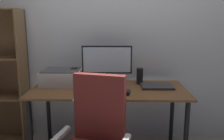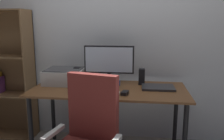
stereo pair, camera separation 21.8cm
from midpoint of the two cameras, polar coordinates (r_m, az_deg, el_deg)
The scene contains 11 objects.
back_wall at distance 2.79m, azimuth -2.67°, elevation 9.61°, with size 6.40×0.10×2.60m, color silver.
desk at distance 2.39m, azimuth -3.43°, elevation -6.51°, with size 1.54×0.69×0.74m.
monitor at distance 2.51m, azimuth -3.72°, elevation 1.93°, with size 0.53×0.20×0.41m.
keyboard at distance 2.17m, azimuth -4.49°, elevation -5.72°, with size 0.29×0.11×0.02m, color silver.
mouse at distance 2.17m, azimuth 0.70°, elevation -5.50°, with size 0.06×0.10×0.03m, color black.
coffee_mug at distance 2.38m, azimuth -2.11°, elevation -3.23°, with size 0.10×0.08×0.09m.
laptop at distance 2.43m, azimuth 8.26°, elevation -3.93°, with size 0.32×0.23×0.02m, color #2D2D30.
speaker_left at distance 2.59m, azimuth -11.45°, elevation -1.36°, with size 0.06×0.07×0.17m, color black.
speaker_right at distance 2.53m, azimuth 4.25°, elevation -1.48°, with size 0.06×0.07×0.17m, color black.
printer at distance 2.58m, azimuth -14.45°, elevation -1.68°, with size 0.40×0.34×0.16m.
paper_sheet at distance 2.16m, azimuth -9.07°, elevation -6.14°, with size 0.21×0.30×0.00m, color white.
Camera 1 is at (0.10, -2.27, 1.39)m, focal length 37.83 mm.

